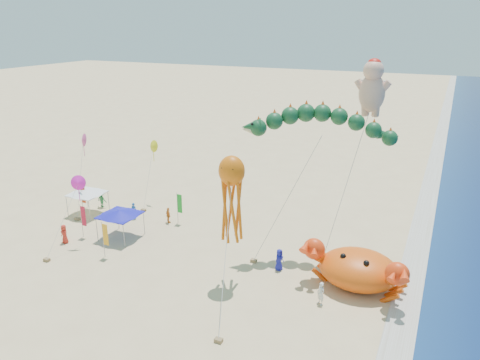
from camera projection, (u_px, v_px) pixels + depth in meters
name	position (u px, v px, depth m)	size (l,w,h in m)	color
ground	(252.00, 266.00, 38.10)	(320.00, 320.00, 0.00)	#D1B784
foam_strip	(406.00, 300.00, 33.38)	(320.00, 320.00, 0.00)	silver
crab_inflatable	(358.00, 269.00, 34.63)	(7.95, 5.90, 3.48)	#E04E0B
dragon_kite	(320.00, 128.00, 36.80)	(12.26, 7.18, 12.28)	#113F20
cherub_kite	(372.00, 86.00, 36.83)	(3.45, 4.96, 16.20)	#E8AA8D
octopus_kite	(232.00, 192.00, 33.88)	(3.69, 8.23, 9.90)	#DC620B
canopy_blue	(120.00, 213.00, 42.32)	(3.55, 3.55, 2.71)	gray
canopy_white	(87.00, 192.00, 47.62)	(3.44, 3.44, 2.71)	gray
feather_flags	(113.00, 212.00, 43.70)	(10.94, 8.60, 3.20)	gray
beachgoers	(153.00, 225.00, 43.53)	(27.10, 9.00, 1.79)	#1A1E9C
small_kites	(106.00, 162.00, 45.47)	(6.12, 14.88, 8.35)	yellow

